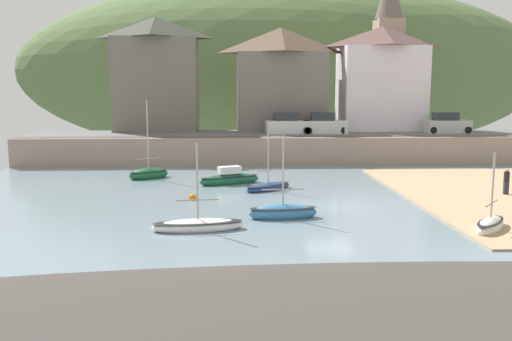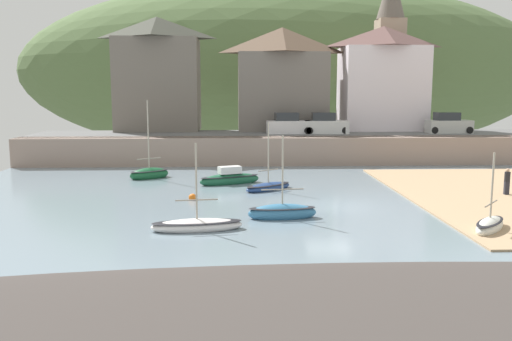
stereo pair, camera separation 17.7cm
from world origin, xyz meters
The scene contains 18 objects.
ground centered at (1.40, -9.56, 0.16)m, with size 48.00×41.00×0.61m.
quay_seawall centered at (0.00, 17.50, 1.36)m, with size 48.00×9.40×2.40m.
hillside_backdrop centered at (2.53, 55.20, 9.19)m, with size 80.00×44.00×26.26m.
waterfront_building_left centered at (-12.87, 25.20, 8.02)m, with size 8.35×6.08×11.09m.
waterfront_building_centre centered at (-0.54, 25.20, 7.55)m, with size 9.05×6.07×10.14m.
waterfront_building_right centered at (9.61, 25.20, 7.62)m, with size 8.46×6.04×10.30m.
church_with_spire centered at (11.35, 29.20, 11.17)m, with size 3.00×3.00×17.02m.
sailboat_tall_mast centered at (-2.90, -2.83, 0.31)m, with size 3.61×1.46×4.43m.
sailboat_nearest_shore centered at (-11.61, 10.04, 0.33)m, with size 3.21×2.74×5.93m.
sailboat_white_hull centered at (-5.66, 7.39, 0.36)m, with size 4.47×2.67×1.43m.
fishing_boat_green centered at (-3.13, 5.00, 0.22)m, with size 3.57×3.13×4.58m.
motorboat_with_cabin centered at (6.41, -5.88, 0.28)m, with size 2.63×2.88×3.86m.
rowboat_small_beached centered at (-7.08, -5.05, 0.23)m, with size 4.40×1.81×4.22m.
parked_car_near_slipway centered at (-0.29, 20.70, 3.20)m, with size 4.22×2.00×1.95m.
parked_car_by_wall centered at (3.17, 20.70, 3.20)m, with size 4.16×1.84×1.95m.
parked_car_end_of_row centered at (14.83, 20.70, 3.20)m, with size 4.15×1.82×1.95m.
person_on_slipway centered at (11.35, 2.37, 0.98)m, with size 0.34×0.34×1.62m.
mooring_buoy centered at (-7.82, 1.93, 0.14)m, with size 0.47×0.47×0.47m.
Camera 1 is at (-5.47, -29.78, 6.51)m, focal length 38.17 mm.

